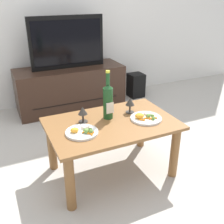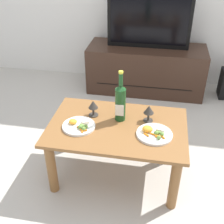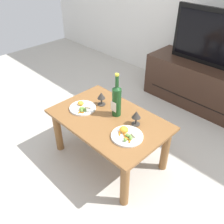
{
  "view_description": "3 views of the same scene",
  "coord_description": "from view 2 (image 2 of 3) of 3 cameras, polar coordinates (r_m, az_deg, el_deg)",
  "views": [
    {
      "loc": [
        -0.79,
        -1.68,
        1.41
      ],
      "look_at": [
        0.02,
        0.04,
        0.54
      ],
      "focal_mm": 42.54,
      "sensor_mm": 36.0,
      "label": 1
    },
    {
      "loc": [
        0.26,
        -1.69,
        1.69
      ],
      "look_at": [
        -0.04,
        0.02,
        0.57
      ],
      "focal_mm": 46.28,
      "sensor_mm": 36.0,
      "label": 2
    },
    {
      "loc": [
        1.2,
        -1.15,
        1.72
      ],
      "look_at": [
        0.03,
        0.01,
        0.54
      ],
      "focal_mm": 38.98,
      "sensor_mm": 36.0,
      "label": 3
    }
  ],
  "objects": [
    {
      "name": "ground_plane",
      "position": [
        2.41,
        0.94,
        -11.82
      ],
      "size": [
        6.4,
        6.4,
        0.0
      ],
      "primitive_type": "plane",
      "color": "#B7B2A8"
    },
    {
      "name": "tv_screen",
      "position": [
        3.27,
        7.35,
        17.63
      ],
      "size": [
        0.91,
        0.05,
        0.62
      ],
      "color": "black",
      "rests_on": "tv_stand"
    },
    {
      "name": "wine_bottle",
      "position": [
        2.09,
        1.67,
        2.12
      ],
      "size": [
        0.08,
        0.08,
        0.39
      ],
      "color": "#19471E",
      "rests_on": "dining_table"
    },
    {
      "name": "dinner_plate_left",
      "position": [
        2.09,
        -6.55,
        -2.68
      ],
      "size": [
        0.24,
        0.24,
        0.05
      ],
      "color": "white",
      "rests_on": "dining_table"
    },
    {
      "name": "dinner_plate_right",
      "position": [
        2.02,
        8.29,
        -4.17
      ],
      "size": [
        0.25,
        0.25,
        0.05
      ],
      "color": "white",
      "rests_on": "dining_table"
    },
    {
      "name": "dining_table",
      "position": [
        2.16,
        1.03,
        -4.72
      ],
      "size": [
        1.0,
        0.65,
        0.47
      ],
      "color": "brown",
      "rests_on": "ground_plane"
    },
    {
      "name": "goblet_left",
      "position": [
        2.17,
        -3.74,
        1.28
      ],
      "size": [
        0.07,
        0.07,
        0.13
      ],
      "color": "#38332D",
      "rests_on": "dining_table"
    },
    {
      "name": "tv_stand",
      "position": [
        3.47,
        6.69,
        8.42
      ],
      "size": [
        1.34,
        0.5,
        0.54
      ],
      "color": "#382319",
      "rests_on": "ground_plane"
    },
    {
      "name": "goblet_right",
      "position": [
        2.12,
        7.29,
        0.3
      ],
      "size": [
        0.08,
        0.08,
        0.13
      ],
      "color": "#38332D",
      "rests_on": "dining_table"
    }
  ]
}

